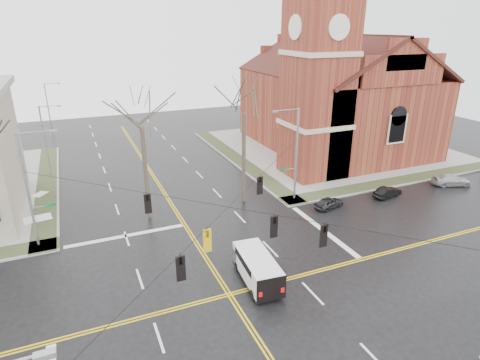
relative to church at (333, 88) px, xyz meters
name	(u,v)px	position (x,y,z in m)	size (l,w,h in m)	color
ground	(229,294)	(-24.76, -24.78, -8.43)	(120.00, 120.00, 0.00)	black
sidewalks	(229,293)	(-24.76, -24.78, -8.36)	(80.00, 80.00, 0.17)	gray
road_markings	(229,294)	(-24.76, -24.78, -8.43)	(100.00, 100.00, 0.01)	gold
church	(333,88)	(0.00, 0.00, 0.00)	(24.28, 27.48, 27.50)	maroon
signal_pole_ne	(295,152)	(-13.44, -13.28, -3.48)	(2.75, 0.22, 9.00)	gray
signal_pole_nw	(30,187)	(-36.09, -13.28, -3.48)	(2.75, 0.22, 9.00)	gray
span_wires	(228,207)	(-24.76, -24.78, -2.23)	(23.02, 23.02, 0.03)	black
traffic_signals	(233,223)	(-24.76, -25.45, -2.98)	(8.21, 8.26, 1.30)	black
streetlight_north_a	(46,139)	(-35.42, 3.22, -3.97)	(2.30, 0.20, 8.00)	gray
streetlight_north_b	(49,107)	(-35.42, 23.22, -3.97)	(2.30, 0.20, 8.00)	gray
cargo_van	(256,266)	(-22.51, -24.03, -7.30)	(2.38, 5.18, 1.91)	white
parked_car_a	(329,203)	(-11.24, -16.27, -7.90)	(1.25, 3.11, 1.06)	black
parked_car_b	(387,192)	(-4.36, -16.44, -7.90)	(1.12, 3.21, 1.06)	black
parked_car_c	(451,180)	(4.28, -16.63, -7.84)	(1.66, 4.07, 1.18)	#A9A9AC
tree_nw_near	(141,121)	(-27.27, -11.64, 0.42)	(4.00, 4.00, 12.24)	#3D3327
tree_ne	(244,107)	(-18.10, -11.81, 0.89)	(4.00, 4.00, 12.90)	#3D3327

